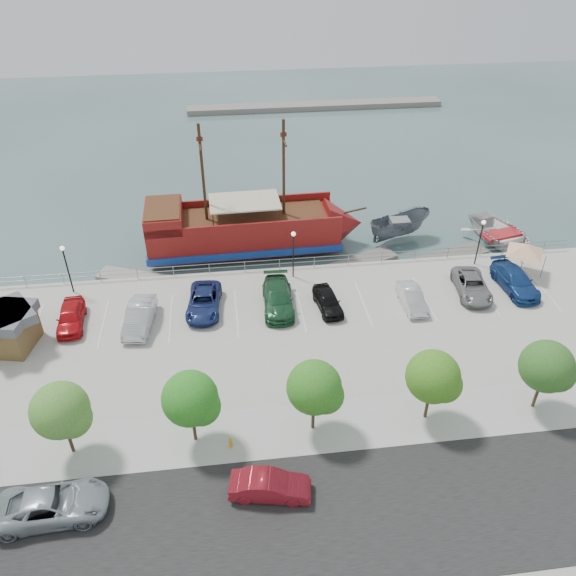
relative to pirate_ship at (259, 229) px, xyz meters
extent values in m
plane|color=#364E4B|center=(2.30, -13.00, -2.14)|extent=(160.00, 160.00, 0.00)
cube|color=black|center=(2.30, -29.00, -1.13)|extent=(100.00, 8.00, 0.04)
cube|color=#A7A7A4|center=(2.30, -23.00, -1.13)|extent=(100.00, 4.00, 0.05)
cylinder|color=gray|center=(2.30, -5.20, -0.19)|extent=(50.00, 0.06, 0.06)
cylinder|color=gray|center=(2.30, -5.20, -0.59)|extent=(50.00, 0.06, 0.06)
cube|color=gray|center=(12.30, 42.00, -1.74)|extent=(40.00, 3.00, 0.80)
cube|color=maroon|center=(-1.47, -0.04, -0.10)|extent=(17.36, 5.86, 2.80)
cube|color=navy|center=(-1.47, -0.04, -1.01)|extent=(17.69, 6.19, 0.65)
cone|color=maroon|center=(8.00, 0.22, -0.10)|extent=(3.59, 5.26, 5.17)
cube|color=maroon|center=(-8.46, -0.23, 2.05)|extent=(3.38, 5.47, 1.51)
cube|color=#512A15|center=(-8.46, -0.23, 2.86)|extent=(3.15, 5.03, 0.13)
cube|color=#512A15|center=(-0.93, -0.03, 1.35)|extent=(14.12, 5.12, 0.16)
cube|color=maroon|center=(-1.54, 2.54, 1.68)|extent=(17.22, 0.69, 0.75)
cube|color=maroon|center=(-1.39, -2.62, 1.68)|extent=(17.22, 0.69, 0.75)
cylinder|color=#382111|center=(2.30, 0.06, 5.71)|extent=(0.27, 0.27, 8.82)
cylinder|color=#382111|center=(-4.69, -0.13, 5.71)|extent=(0.27, 0.27, 8.82)
cylinder|color=#382111|center=(2.30, 0.06, 8.40)|extent=(0.24, 3.23, 0.15)
cylinder|color=#382111|center=(-4.69, -0.13, 8.40)|extent=(0.24, 3.23, 0.15)
cube|color=beige|center=(-1.25, -0.03, 2.91)|extent=(6.35, 4.26, 0.13)
cylinder|color=#382111|center=(8.75, 0.24, 1.19)|extent=(2.68, 0.25, 0.64)
imported|color=#555D66|center=(13.39, 0.08, -0.88)|extent=(6.96, 4.34, 2.52)
imported|color=silver|center=(22.94, -1.91, -1.32)|extent=(7.31, 9.01, 1.65)
cube|color=gray|center=(-11.21, -3.80, -1.96)|extent=(6.82, 4.18, 0.38)
cube|color=slate|center=(8.82, -3.80, -1.94)|extent=(7.27, 4.64, 0.40)
cube|color=#66635A|center=(17.26, -3.80, -1.94)|extent=(7.44, 4.05, 0.41)
cube|color=brown|center=(-18.76, -12.84, 0.03)|extent=(3.78, 3.78, 2.35)
cube|color=#53535A|center=(-18.76, -12.84, 1.47)|extent=(4.29, 4.29, 0.75)
cylinder|color=slate|center=(20.10, -7.40, -0.13)|extent=(0.08, 0.08, 2.02)
cylinder|color=slate|center=(22.43, -6.85, -0.13)|extent=(0.08, 0.08, 2.02)
cylinder|color=slate|center=(20.65, -9.73, -0.13)|extent=(0.08, 0.08, 2.02)
cylinder|color=slate|center=(22.98, -9.17, -0.13)|extent=(0.08, 0.08, 2.02)
pyramid|color=silver|center=(21.54, -8.29, 1.66)|extent=(4.65, 4.65, 0.83)
imported|color=#949DA6|center=(-12.88, -27.05, -0.36)|extent=(5.77, 2.89, 1.57)
imported|color=maroon|center=(-1.68, -27.26, -0.43)|extent=(4.54, 2.25, 1.43)
cylinder|color=gold|center=(-3.66, -23.80, -0.87)|extent=(0.22, 0.22, 0.56)
sphere|color=gold|center=(-3.66, -23.80, -0.57)|extent=(0.24, 0.24, 0.24)
cylinder|color=black|center=(-15.70, -6.50, 0.86)|extent=(0.12, 0.12, 4.00)
sphere|color=#FFF2CC|center=(-15.70, -6.50, 2.96)|extent=(0.36, 0.36, 0.36)
cylinder|color=black|center=(2.30, -6.50, 0.86)|extent=(0.12, 0.12, 4.00)
sphere|color=#FFF2CC|center=(2.30, -6.50, 2.96)|extent=(0.36, 0.36, 0.36)
cylinder|color=black|center=(18.30, -6.50, 0.86)|extent=(0.12, 0.12, 4.00)
sphere|color=#FFF2CC|center=(18.30, -6.50, 2.96)|extent=(0.36, 0.36, 0.36)
cylinder|color=#473321|center=(-12.70, -23.00, -0.04)|extent=(0.20, 0.20, 2.20)
sphere|color=#45762B|center=(-12.70, -23.00, 2.26)|extent=(3.20, 3.20, 3.20)
sphere|color=#45762B|center=(-12.10, -23.30, 1.86)|extent=(2.20, 2.20, 2.20)
cylinder|color=#473321|center=(-5.70, -23.00, -0.04)|extent=(0.20, 0.20, 2.20)
sphere|color=#266E1C|center=(-5.70, -23.00, 2.26)|extent=(3.20, 3.20, 3.20)
sphere|color=#266E1C|center=(-5.10, -23.30, 1.86)|extent=(2.20, 2.20, 2.20)
cylinder|color=#473321|center=(1.30, -23.00, -0.04)|extent=(0.20, 0.20, 2.20)
sphere|color=#2D691C|center=(1.30, -23.00, 2.26)|extent=(3.20, 3.20, 3.20)
sphere|color=#2D691C|center=(1.90, -23.30, 1.86)|extent=(2.20, 2.20, 2.20)
cylinder|color=#473321|center=(8.30, -23.00, -0.04)|extent=(0.20, 0.20, 2.20)
sphere|color=#396D1A|center=(8.30, -23.00, 2.26)|extent=(3.20, 3.20, 3.20)
sphere|color=#396D1A|center=(8.90, -23.30, 1.86)|extent=(2.20, 2.20, 2.20)
cylinder|color=#473321|center=(15.30, -23.00, -0.04)|extent=(0.20, 0.20, 2.20)
sphere|color=#2C581F|center=(15.30, -23.00, 2.26)|extent=(3.20, 3.20, 3.20)
sphere|color=#2C581F|center=(15.90, -23.30, 1.86)|extent=(2.20, 2.20, 2.20)
imported|color=red|center=(-14.95, -10.92, -0.37)|extent=(2.15, 4.65, 1.54)
imported|color=#BBBCC0|center=(-9.87, -11.61, -0.33)|extent=(2.31, 5.13, 1.63)
imported|color=navy|center=(-5.13, -10.23, -0.41)|extent=(2.93, 5.49, 1.47)
imported|color=#20522F|center=(0.56, -10.57, -0.32)|extent=(2.53, 5.76, 1.65)
imported|color=black|center=(4.37, -11.25, -0.44)|extent=(2.14, 4.32, 1.41)
imported|color=silver|center=(10.94, -11.66, -0.45)|extent=(1.48, 4.20, 1.38)
imported|color=gray|center=(16.23, -10.68, -0.43)|extent=(3.02, 5.42, 1.43)
imported|color=navy|center=(19.95, -10.50, -0.35)|extent=(2.57, 5.63, 1.60)
camera|label=1|loc=(-3.03, -45.58, 25.11)|focal=35.00mm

